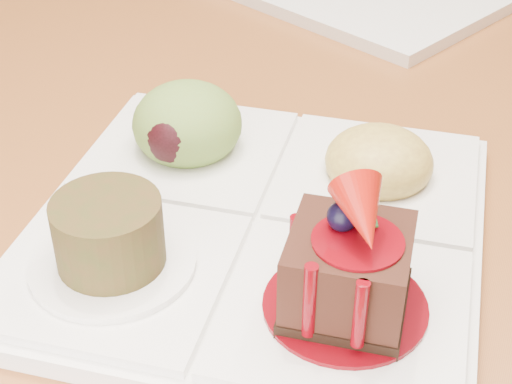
% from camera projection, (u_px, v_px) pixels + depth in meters
% --- Properties ---
extents(ground, '(6.00, 6.00, 0.00)m').
position_uv_depth(ground, '(424.00, 323.00, 1.46)').
color(ground, '#563818').
extents(sampler_plate, '(0.29, 0.29, 0.10)m').
position_uv_depth(sampler_plate, '(254.00, 208.00, 0.46)').
color(sampler_plate, white).
rests_on(sampler_plate, dining_table).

